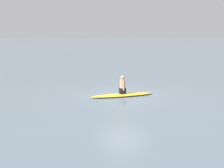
# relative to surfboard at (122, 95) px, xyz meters

# --- Properties ---
(ground_plane) EXTENTS (400.00, 400.00, 0.00)m
(ground_plane) POSITION_rel_surfboard_xyz_m (-0.13, 0.17, -0.07)
(ground_plane) COLOR slate
(surfboard) EXTENTS (1.81, 3.37, 0.14)m
(surfboard) POSITION_rel_surfboard_xyz_m (0.00, 0.00, 0.00)
(surfboard) COLOR gold
(surfboard) RESTS_ON ground
(person_paddler) EXTENTS (0.41, 0.38, 0.94)m
(person_paddler) POSITION_rel_surfboard_xyz_m (0.00, 0.00, 0.50)
(person_paddler) COLOR black
(person_paddler) RESTS_ON surfboard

